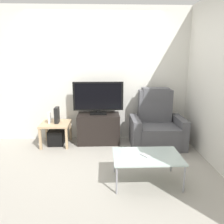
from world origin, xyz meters
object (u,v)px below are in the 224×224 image
object	(u,v)px
subwoofer_box	(56,137)
book_upright	(49,118)
recliner_armchair	(156,126)
coffee_table	(147,157)
television	(98,97)
cell_phone	(146,155)
side_table	(56,126)
tv_stand	(99,128)
game_console	(57,115)

from	to	relation	value
subwoofer_box	book_upright	size ratio (longest dim) A/B	1.36
recliner_armchair	coffee_table	world-z (taller)	recliner_armchair
book_upright	television	bearing A→B (deg)	7.54
television	cell_phone	distance (m)	1.73
coffee_table	cell_phone	bearing A→B (deg)	-163.79
side_table	subwoofer_box	xyz separation A→B (m)	(-0.00, 0.00, -0.23)
television	cell_phone	xyz separation A→B (m)	(0.65, -1.51, -0.52)
subwoofer_box	tv_stand	bearing A→B (deg)	5.78
coffee_table	cell_phone	distance (m)	0.04
side_table	book_upright	bearing A→B (deg)	-168.69
side_table	game_console	xyz separation A→B (m)	(0.03, 0.01, 0.22)
book_upright	cell_phone	bearing A→B (deg)	-41.50
television	side_table	world-z (taller)	television
game_console	television	bearing A→B (deg)	6.66
television	cell_phone	size ratio (longest dim) A/B	6.38
subwoofer_box	book_upright	world-z (taller)	book_upright
recliner_armchair	book_upright	world-z (taller)	recliner_armchair
book_upright	coffee_table	distance (m)	2.12
recliner_armchair	coffee_table	xyz separation A→B (m)	(-0.43, -1.30, -0.01)
recliner_armchair	book_upright	distance (m)	2.03
tv_stand	book_upright	bearing A→B (deg)	-173.61
book_upright	game_console	world-z (taller)	game_console
tv_stand	subwoofer_box	bearing A→B (deg)	-174.22
tv_stand	subwoofer_box	distance (m)	0.84
television	game_console	distance (m)	0.85
side_table	tv_stand	bearing A→B (deg)	5.78
game_console	cell_phone	distance (m)	2.03
book_upright	tv_stand	bearing A→B (deg)	6.39
side_table	book_upright	size ratio (longest dim) A/B	2.56
television	side_table	size ratio (longest dim) A/B	1.77
tv_stand	recliner_armchair	bearing A→B (deg)	-9.35
tv_stand	book_upright	xyz separation A→B (m)	(-0.92, -0.10, 0.25)
coffee_table	recliner_armchair	bearing A→B (deg)	71.73
game_console	cell_phone	size ratio (longest dim) A/B	1.98
recliner_armchair	subwoofer_box	world-z (taller)	recliner_armchair
subwoofer_box	book_upright	distance (m)	0.41
book_upright	cell_phone	size ratio (longest dim) A/B	1.40
recliner_armchair	tv_stand	bearing A→B (deg)	168.12
cell_phone	book_upright	bearing A→B (deg)	106.19
tv_stand	book_upright	size ratio (longest dim) A/B	3.83
tv_stand	television	xyz separation A→B (m)	(-0.00, 0.02, 0.62)
television	side_table	distance (m)	0.98
game_console	coffee_table	world-z (taller)	game_console
tv_stand	side_table	size ratio (longest dim) A/B	1.49
side_table	cell_phone	distance (m)	2.04
cell_phone	side_table	bearing A→B (deg)	103.91
tv_stand	television	size ratio (longest dim) A/B	0.84
subwoofer_box	cell_phone	world-z (taller)	cell_phone
tv_stand	side_table	distance (m)	0.83
cell_phone	television	bearing A→B (deg)	80.98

